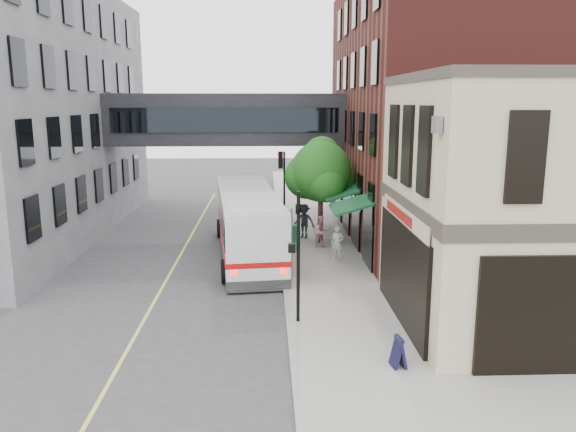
{
  "coord_description": "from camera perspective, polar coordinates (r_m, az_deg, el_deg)",
  "views": [
    {
      "loc": [
        -0.63,
        -16.14,
        7.57
      ],
      "look_at": [
        0.17,
        5.14,
        3.2
      ],
      "focal_mm": 35.0,
      "sensor_mm": 36.0,
      "label": 1
    }
  ],
  "objects": [
    {
      "name": "skyway_bridge",
      "position": [
        34.24,
        -6.23,
        9.74
      ],
      "size": [
        14.0,
        3.18,
        3.0
      ],
      "color": "black",
      "rests_on": "ground"
    },
    {
      "name": "pedestrian_b",
      "position": [
        28.85,
        3.42,
        -1.61
      ],
      "size": [
        1.0,
        0.91,
        1.68
      ],
      "primitive_type": "imported",
      "rotation": [
        0.0,
        0.0,
        0.42
      ],
      "color": "pink",
      "rests_on": "sidewalk_main"
    },
    {
      "name": "newspaper_box",
      "position": [
        29.93,
        0.48,
        -1.83
      ],
      "size": [
        0.52,
        0.47,
        0.94
      ],
      "primitive_type": "cube",
      "rotation": [
        0.0,
        0.0,
        0.13
      ],
      "color": "#156030",
      "rests_on": "sidewalk_main"
    },
    {
      "name": "corner_building",
      "position": [
        20.8,
        25.37,
        1.19
      ],
      "size": [
        10.19,
        8.12,
        8.45
      ],
      "color": "#BFAD92",
      "rests_on": "ground"
    },
    {
      "name": "traffic_signal_far",
      "position": [
        33.43,
        -0.63,
        4.32
      ],
      "size": [
        0.53,
        0.28,
        4.5
      ],
      "color": "black",
      "rests_on": "sidewalk_main"
    },
    {
      "name": "ground",
      "position": [
        17.84,
        0.07,
        -13.5
      ],
      "size": [
        120.0,
        120.0,
        0.0
      ],
      "primitive_type": "plane",
      "color": "#38383A",
      "rests_on": "ground"
    },
    {
      "name": "bus",
      "position": [
        27.87,
        -4.14,
        -0.38
      ],
      "size": [
        3.91,
        12.14,
        3.21
      ],
      "color": "silver",
      "rests_on": "ground"
    },
    {
      "name": "pedestrian_a",
      "position": [
        26.62,
        5.02,
        -2.78
      ],
      "size": [
        0.7,
        0.58,
        1.66
      ],
      "primitive_type": "imported",
      "rotation": [
        0.0,
        0.0,
        -0.34
      ],
      "color": "silver",
      "rests_on": "sidewalk_main"
    },
    {
      "name": "lane_marking",
      "position": [
        27.56,
        -11.24,
        -4.56
      ],
      "size": [
        0.12,
        40.0,
        0.01
      ],
      "primitive_type": "cube",
      "color": "#D8CC4C",
      "rests_on": "ground"
    },
    {
      "name": "street_sign_pole",
      "position": [
        23.84,
        0.35,
        -2.07
      ],
      "size": [
        0.08,
        0.75,
        3.0
      ],
      "color": "gray",
      "rests_on": "sidewalk_main"
    },
    {
      "name": "sandwich_board",
      "position": [
        16.65,
        11.16,
        -13.39
      ],
      "size": [
        0.4,
        0.55,
        0.9
      ],
      "primitive_type": "cube",
      "rotation": [
        0.0,
        0.0,
        0.16
      ],
      "color": "black",
      "rests_on": "sidewalk_main"
    },
    {
      "name": "sidewalk_main",
      "position": [
        31.17,
        2.74,
        -2.33
      ],
      "size": [
        4.0,
        60.0,
        0.15
      ],
      "primitive_type": "cube",
      "color": "gray",
      "rests_on": "ground"
    },
    {
      "name": "traffic_signal_near",
      "position": [
        18.74,
        0.96,
        -2.57
      ],
      "size": [
        0.44,
        0.22,
        4.6
      ],
      "color": "black",
      "rests_on": "sidewalk_main"
    },
    {
      "name": "brick_building",
      "position": [
        32.9,
        16.91,
        10.1
      ],
      "size": [
        13.76,
        18.0,
        14.0
      ],
      "color": "#521D19",
      "rests_on": "ground"
    },
    {
      "name": "pedestrian_c",
      "position": [
        30.82,
        1.64,
        -0.52
      ],
      "size": [
        1.41,
        1.14,
        1.9
      ],
      "primitive_type": "imported",
      "rotation": [
        0.0,
        0.0,
        -0.42
      ],
      "color": "black",
      "rests_on": "sidewalk_main"
    },
    {
      "name": "street_tree",
      "position": [
        29.72,
        3.31,
        4.51
      ],
      "size": [
        3.8,
        3.2,
        5.6
      ],
      "color": "#382619",
      "rests_on": "sidewalk_main"
    }
  ]
}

